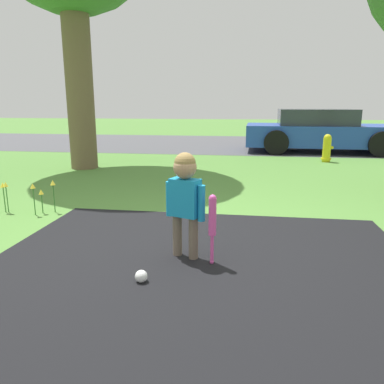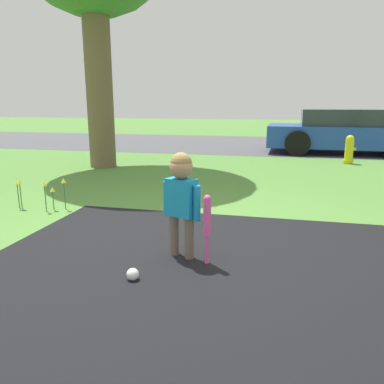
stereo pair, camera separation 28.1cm
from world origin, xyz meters
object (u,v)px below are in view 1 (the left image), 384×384
(child, at_px, (185,191))
(parked_car, at_px, (321,131))
(fire_hydrant, at_px, (327,148))
(sports_ball, at_px, (141,276))
(baseball_bat, at_px, (212,220))

(child, xyz_separation_m, parked_car, (2.52, 7.91, -0.03))
(fire_hydrant, bearing_deg, child, -111.35)
(sports_ball, relative_size, fire_hydrant, 0.15)
(child, relative_size, baseball_bat, 1.54)
(child, xyz_separation_m, baseball_bat, (0.24, -0.11, -0.21))
(child, bearing_deg, sports_ball, -94.63)
(baseball_bat, xyz_separation_m, sports_ball, (-0.49, -0.41, -0.34))
(child, distance_m, fire_hydrant, 6.40)
(baseball_bat, height_order, sports_ball, baseball_bat)
(sports_ball, height_order, parked_car, parked_car)
(child, relative_size, fire_hydrant, 1.45)
(baseball_bat, relative_size, parked_car, 0.14)
(fire_hydrant, bearing_deg, baseball_bat, -108.95)
(fire_hydrant, height_order, parked_car, parked_car)
(parked_car, bearing_deg, child, -106.26)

